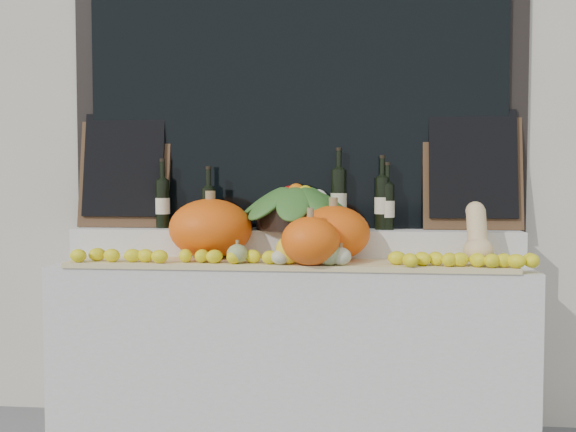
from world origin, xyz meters
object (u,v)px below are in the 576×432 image
Objects in this scene: butternut_squash at (477,237)px; pumpkin_left at (211,228)px; produce_bowl at (296,206)px; wine_bottle_tall at (339,199)px; pumpkin_right at (333,233)px.

pumpkin_left is at bearing 174.72° from butternut_squash.
produce_bowl is (-0.86, 0.26, 0.13)m from butternut_squash.
wine_bottle_tall is at bearing 17.56° from pumpkin_left.
butternut_squash is at bearing -5.28° from pumpkin_left.
pumpkin_right is 0.67m from butternut_squash.
pumpkin_left is 1.17× the size of pumpkin_right.
pumpkin_right is at bearing -41.75° from produce_bowl.
pumpkin_right is 0.29m from produce_bowl.
wine_bottle_tall is (0.63, 0.20, 0.15)m from pumpkin_left.
wine_bottle_tall reaches higher than pumpkin_right.
butternut_squash is at bearing -26.22° from wine_bottle_tall.
pumpkin_left is 0.45m from produce_bowl.
produce_bowl is 0.23m from wine_bottle_tall.
produce_bowl reaches higher than pumpkin_left.
pumpkin_right is 0.57× the size of produce_bowl.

